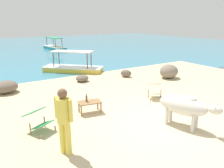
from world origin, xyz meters
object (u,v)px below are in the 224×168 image
(boat_yellow, at_px, (73,67))
(deck_chair_near, at_px, (155,89))
(cow, at_px, (184,106))
(deck_chair_far, at_px, (38,119))
(bottle, at_px, (87,98))
(person_standing, at_px, (64,117))
(boat_teal, at_px, (54,47))
(low_bench_table, at_px, (90,103))

(boat_yellow, bearing_deg, deck_chair_near, 142.57)
(cow, distance_m, deck_chair_near, 2.49)
(deck_chair_far, height_order, boat_yellow, boat_yellow)
(bottle, relative_size, person_standing, 0.18)
(cow, height_order, boat_yellow, boat_yellow)
(bottle, xyz_separation_m, boat_teal, (4.37, 17.53, -0.28))
(low_bench_table, xyz_separation_m, bottle, (-0.09, 0.05, 0.19))
(deck_chair_near, bearing_deg, boat_yellow, -142.82)
(low_bench_table, bearing_deg, bottle, 161.78)
(bottle, height_order, boat_yellow, boat_yellow)
(low_bench_table, xyz_separation_m, person_standing, (-1.52, -1.80, 0.61))
(person_standing, distance_m, boat_teal, 20.23)
(cow, relative_size, low_bench_table, 2.18)
(cow, xyz_separation_m, deck_chair_far, (-3.70, 1.99, -0.28))
(cow, height_order, boat_teal, boat_teal)
(cow, bearing_deg, low_bench_table, -160.85)
(low_bench_table, distance_m, deck_chair_near, 2.89)
(bottle, distance_m, boat_teal, 18.06)
(deck_chair_far, height_order, boat_teal, boat_teal)
(deck_chair_near, bearing_deg, cow, 4.51)
(low_bench_table, relative_size, deck_chair_near, 0.89)
(deck_chair_far, bearing_deg, person_standing, -17.50)
(cow, distance_m, low_bench_table, 3.05)
(deck_chair_far, xyz_separation_m, person_standing, (0.29, -1.42, 0.56))
(low_bench_table, bearing_deg, deck_chair_far, -157.67)
(deck_chair_near, xyz_separation_m, deck_chair_far, (-4.69, -0.28, 0.00))
(cow, relative_size, boat_teal, 0.48)
(person_standing, bearing_deg, cow, 141.64)
(deck_chair_near, height_order, boat_teal, boat_teal)
(bottle, height_order, deck_chair_far, bottle)
(deck_chair_far, bearing_deg, deck_chair_near, 64.44)
(deck_chair_near, distance_m, boat_yellow, 6.41)
(bottle, xyz_separation_m, person_standing, (-1.43, -1.85, 0.42))
(bottle, height_order, boat_teal, boat_teal)
(cow, xyz_separation_m, boat_teal, (2.38, 19.94, -0.42))
(boat_yellow, bearing_deg, person_standing, 110.60)
(deck_chair_near, relative_size, boat_teal, 0.24)
(boat_yellow, bearing_deg, boat_teal, -58.25)
(cow, bearing_deg, boat_yellow, 160.49)
(cow, bearing_deg, person_standing, -119.04)
(cow, xyz_separation_m, boat_yellow, (-0.00, 8.60, -0.42))
(bottle, bearing_deg, cow, -50.60)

